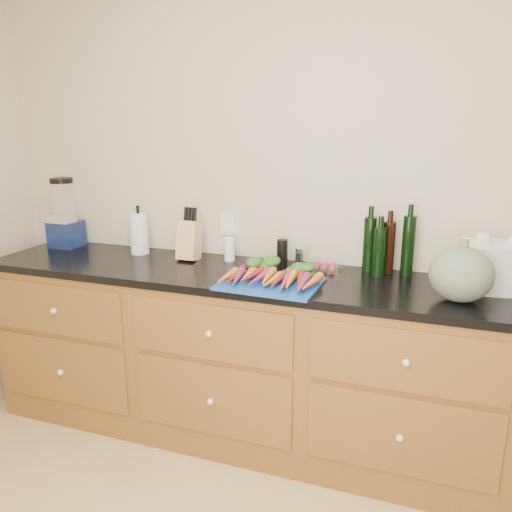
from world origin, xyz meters
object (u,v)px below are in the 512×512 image
at_px(squash, 461,274).
at_px(knife_block, 189,240).
at_px(cutting_board, 270,284).
at_px(blender_appliance, 65,217).
at_px(carrots, 272,276).
at_px(tomato_box, 325,263).
at_px(paper_towel, 139,233).

bearing_deg(squash, knife_block, 170.50).
height_order(cutting_board, blender_appliance, blender_appliance).
relative_size(carrots, blender_appliance, 1.08).
bearing_deg(tomato_box, blender_appliance, -179.57).
bearing_deg(squash, blender_appliance, 173.62).
height_order(carrots, blender_appliance, blender_appliance).
distance_m(paper_towel, tomato_box, 1.11).
bearing_deg(blender_appliance, paper_towel, 0.25).
relative_size(knife_block, tomato_box, 1.36).
bearing_deg(knife_block, squash, -9.50).
distance_m(knife_block, tomato_box, 0.77).
bearing_deg(paper_towel, blender_appliance, -179.75).
distance_m(paper_towel, knife_block, 0.34).
relative_size(squash, knife_block, 1.23).
bearing_deg(cutting_board, paper_towel, 160.56).
relative_size(carrots, tomato_box, 2.86).
relative_size(cutting_board, carrots, 1.01).
distance_m(blender_appliance, tomato_box, 1.63).
relative_size(squash, tomato_box, 1.67).
relative_size(blender_appliance, paper_towel, 1.77).
bearing_deg(blender_appliance, carrots, -11.17).
distance_m(cutting_board, tomato_box, 0.38).
bearing_deg(tomato_box, carrots, -123.58).
height_order(squash, tomato_box, squash).
xyz_separation_m(squash, paper_towel, (-1.74, 0.26, -0.00)).
relative_size(carrots, knife_block, 2.11).
distance_m(cutting_board, knife_block, 0.65).
height_order(carrots, squash, squash).
xyz_separation_m(paper_towel, knife_block, (0.34, -0.02, -0.01)).
distance_m(carrots, knife_block, 0.63).
xyz_separation_m(cutting_board, blender_appliance, (-1.43, 0.32, 0.18)).
bearing_deg(cutting_board, carrots, 90.00).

